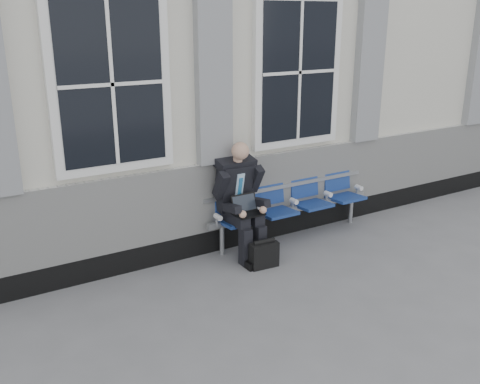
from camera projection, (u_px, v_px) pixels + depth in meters
ground at (341, 278)px, 6.32m from camera, size 70.00×70.00×0.00m
station_building at (202, 64)px, 8.44m from camera, size 14.40×4.40×4.49m
bench at (291, 199)px, 7.33m from camera, size 2.60×0.47×0.91m
businessman at (240, 196)px, 6.70m from camera, size 0.61×0.82×1.49m
briefcase at (264, 254)px, 6.54m from camera, size 0.37×0.18×0.36m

